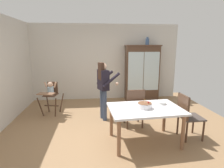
{
  "coord_description": "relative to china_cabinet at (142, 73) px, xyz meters",
  "views": [
    {
      "loc": [
        -0.46,
        -4.0,
        1.96
      ],
      "look_at": [
        0.04,
        0.7,
        0.95
      ],
      "focal_mm": 29.15,
      "sensor_mm": 36.0,
      "label": 1
    }
  ],
  "objects": [
    {
      "name": "adult_person",
      "position": [
        -1.5,
        -1.74,
        -0.02
      ],
      "size": [
        0.62,
        0.61,
        1.53
      ],
      "rotation": [
        0.0,
        0.0,
        1.92
      ],
      "color": "#3D4C6B",
      "rests_on": "ground_plane"
    },
    {
      "name": "dining_chair_far_side",
      "position": [
        -0.8,
        -2.32,
        -0.44
      ],
      "size": [
        0.45,
        0.45,
        0.96
      ],
      "rotation": [
        0.0,
        0.0,
        3.17
      ],
      "color": "#4C3323",
      "rests_on": "ground_plane"
    },
    {
      "name": "ground_plane",
      "position": [
        -1.31,
        -2.37,
        -0.99
      ],
      "size": [
        6.24,
        6.24,
        0.0
      ],
      "primitive_type": "plane",
      "color": "#93704C"
    },
    {
      "name": "china_cabinet",
      "position": [
        0.0,
        0.0,
        0.0
      ],
      "size": [
        1.25,
        0.48,
        1.97
      ],
      "color": "#4C3323",
      "rests_on": "ground_plane"
    },
    {
      "name": "serving_bowl",
      "position": [
        -0.33,
        -2.83,
        -0.22
      ],
      "size": [
        0.18,
        0.18,
        0.05
      ],
      "primitive_type": "cylinder",
      "color": "silver",
      "rests_on": "dining_table"
    },
    {
      "name": "dining_chair_right_end",
      "position": [
        0.18,
        -2.95,
        -0.44
      ],
      "size": [
        0.45,
        0.45,
        0.96
      ],
      "rotation": [
        0.0,
        0.0,
        1.6
      ],
      "color": "#4C3323",
      "rests_on": "ground_plane"
    },
    {
      "name": "wall_back",
      "position": [
        -1.31,
        0.26,
        0.36
      ],
      "size": [
        5.32,
        0.06,
        2.7
      ],
      "primitive_type": "cube",
      "color": "beige",
      "rests_on": "ground_plane"
    },
    {
      "name": "ceramic_vase",
      "position": [
        0.16,
        0.0,
        1.1
      ],
      "size": [
        0.13,
        0.13,
        0.27
      ],
      "color": "#3D567F",
      "rests_on": "china_cabinet"
    },
    {
      "name": "dining_table",
      "position": [
        -0.75,
        -3.02,
        -0.35
      ],
      "size": [
        1.48,
        1.06,
        0.74
      ],
      "color": "silver",
      "rests_on": "ground_plane"
    },
    {
      "name": "birthday_cake",
      "position": [
        -0.77,
        -3.03,
        -0.2
      ],
      "size": [
        0.28,
        0.28,
        0.19
      ],
      "color": "white",
      "rests_on": "dining_table"
    },
    {
      "name": "high_chair_with_toddler",
      "position": [
        -2.98,
        -1.2,
        -0.34
      ],
      "size": [
        0.68,
        0.77,
        0.95
      ],
      "rotation": [
        0.0,
        0.0,
        -0.22
      ],
      "color": "#4C3323",
      "rests_on": "ground_plane"
    }
  ]
}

